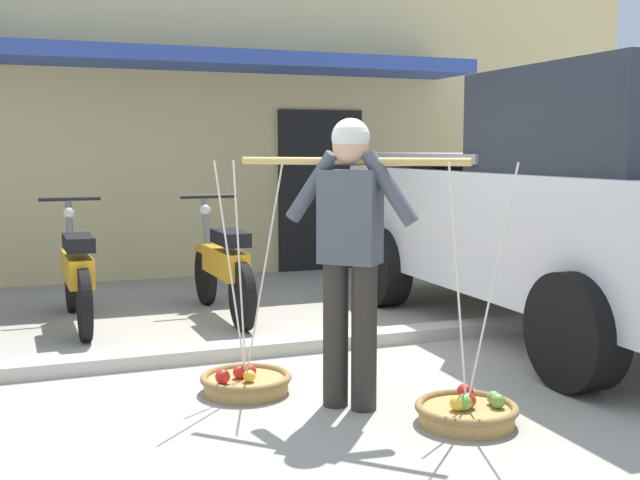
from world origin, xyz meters
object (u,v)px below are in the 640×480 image
(motorcycle_second_in_row, at_px, (77,274))
(parked_truck, at_px, (572,209))
(motorcycle_third_in_row, at_px, (223,268))
(fruit_vendor, at_px, (350,244))
(fruit_basket_left_side, at_px, (467,410))
(fruit_basket_right_side, at_px, (246,381))

(motorcycle_second_in_row, height_order, parked_truck, parked_truck)
(motorcycle_second_in_row, distance_m, motorcycle_third_in_row, 1.27)
(fruit_vendor, height_order, fruit_basket_left_side, fruit_vendor)
(fruit_basket_left_side, distance_m, fruit_basket_right_side, 1.40)
(fruit_vendor, bearing_deg, motorcycle_second_in_row, 115.09)
(fruit_vendor, relative_size, motorcycle_second_in_row, 0.93)
(fruit_vendor, distance_m, fruit_basket_left_side, 1.14)
(motorcycle_third_in_row, bearing_deg, fruit_basket_left_side, -80.10)
(fruit_vendor, relative_size, fruit_basket_right_side, 1.17)
(fruit_basket_right_side, bearing_deg, fruit_basket_left_side, -44.99)
(fruit_basket_right_side, xyz_separation_m, motorcycle_second_in_row, (-0.84, 2.35, 0.38))
(motorcycle_second_in_row, bearing_deg, motorcycle_third_in_row, -4.45)
(parked_truck, bearing_deg, fruit_basket_left_side, -140.65)
(fruit_vendor, height_order, fruit_basket_right_side, fruit_vendor)
(fruit_basket_left_side, distance_m, motorcycle_third_in_row, 3.31)
(motorcycle_third_in_row, bearing_deg, parked_truck, -33.39)
(parked_truck, bearing_deg, motorcycle_third_in_row, 146.61)
(fruit_basket_right_side, bearing_deg, motorcycle_second_in_row, 109.58)
(fruit_vendor, bearing_deg, fruit_basket_left_side, -45.00)
(fruit_basket_left_side, height_order, motorcycle_second_in_row, fruit_basket_left_side)
(motorcycle_second_in_row, xyz_separation_m, motorcycle_third_in_row, (1.26, -0.10, 0.00))
(fruit_vendor, bearing_deg, parked_truck, 24.18)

